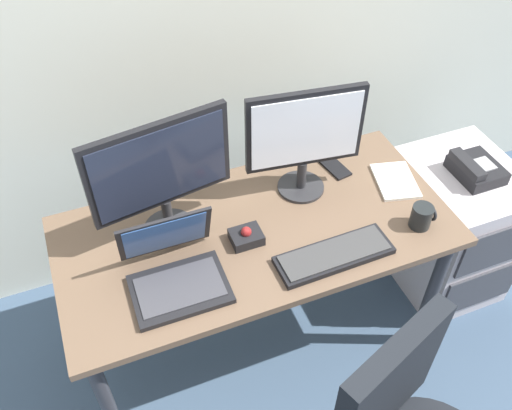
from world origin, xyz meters
TOP-DOWN VIEW (x-y plane):
  - ground_plane at (0.00, 0.00)m, footprint 8.00×8.00m
  - desk at (0.00, 0.00)m, footprint 1.43×0.68m
  - file_cabinet at (0.96, 0.00)m, footprint 0.42×0.53m
  - desk_phone at (0.95, -0.01)m, footprint 0.17×0.20m
  - monitor_main at (-0.29, 0.11)m, footprint 0.49×0.18m
  - monitor_side at (0.24, 0.13)m, footprint 0.43×0.18m
  - keyboard at (0.20, -0.22)m, footprint 0.41×0.14m
  - laptop at (-0.33, -0.11)m, footprint 0.31×0.30m
  - trackball_mouse at (-0.05, -0.04)m, footprint 0.11×0.09m
  - coffee_mug at (0.56, -0.20)m, footprint 0.09×0.08m
  - paper_notepad at (0.60, 0.03)m, footprint 0.19×0.24m
  - cell_phone at (0.42, 0.19)m, footprint 0.09×0.15m

SIDE VIEW (x-z plane):
  - ground_plane at x=0.00m, z-range 0.00..0.00m
  - file_cabinet at x=0.96m, z-range 0.00..0.67m
  - desk at x=0.00m, z-range 0.27..0.99m
  - desk_phone at x=0.95m, z-range 0.66..0.75m
  - cell_phone at x=0.42m, z-range 0.71..0.72m
  - paper_notepad at x=0.60m, z-range 0.71..0.73m
  - keyboard at x=0.20m, z-range 0.71..0.74m
  - trackball_mouse at x=-0.05m, z-range 0.71..0.77m
  - coffee_mug at x=0.56m, z-range 0.71..0.81m
  - laptop at x=-0.33m, z-range 0.65..0.88m
  - monitor_side at x=0.24m, z-range 0.75..1.19m
  - monitor_main at x=-0.29m, z-range 0.75..1.22m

